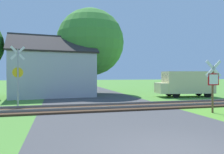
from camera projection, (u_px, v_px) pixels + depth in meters
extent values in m
plane|color=#4C8433|center=(179.00, 154.00, 5.30)|extent=(160.00, 160.00, 0.00)
cube|color=#424244|center=(146.00, 133.00, 7.24)|extent=(7.60, 80.00, 0.01)
cube|color=#422D1E|center=(108.00, 107.00, 12.58)|extent=(60.00, 2.60, 0.10)
cube|color=slate|center=(105.00, 104.00, 13.27)|extent=(60.00, 0.08, 0.12)
cube|color=slate|center=(111.00, 107.00, 11.88)|extent=(60.00, 0.08, 0.12)
cylinder|color=brown|center=(213.00, 89.00, 11.08)|extent=(0.10, 0.10, 2.40)
cube|color=red|center=(213.00, 79.00, 11.01)|extent=(0.60, 0.08, 0.60)
cube|color=white|center=(214.00, 79.00, 10.99)|extent=(0.49, 0.05, 0.49)
cube|color=white|center=(213.00, 69.00, 11.01)|extent=(0.88, 0.10, 0.88)
cube|color=white|center=(213.00, 69.00, 11.01)|extent=(0.88, 0.10, 0.88)
cylinder|color=#9E9EA5|center=(18.00, 77.00, 13.55)|extent=(0.09, 0.09, 3.55)
cube|color=white|center=(18.00, 53.00, 13.59)|extent=(0.86, 0.24, 0.88)
cube|color=white|center=(18.00, 53.00, 13.59)|extent=(0.86, 0.24, 0.88)
cylinder|color=yellow|center=(18.00, 72.00, 13.61)|extent=(0.63, 0.18, 0.64)
cube|color=#B7B7BC|center=(52.00, 75.00, 20.01)|extent=(7.57, 5.85, 3.92)
cube|color=#332D2D|center=(53.00, 43.00, 18.78)|extent=(7.69, 3.67, 1.81)
cube|color=#332D2D|center=(51.00, 47.00, 21.19)|extent=(7.69, 3.67, 1.81)
cube|color=brown|center=(73.00, 47.00, 20.66)|extent=(0.55, 0.55, 1.10)
cylinder|color=#513823|center=(91.00, 80.00, 22.42)|extent=(0.41, 0.41, 2.73)
sphere|color=#478E38|center=(90.00, 42.00, 22.38)|extent=(6.83, 6.83, 6.83)
cube|color=beige|center=(188.00, 82.00, 19.26)|extent=(4.41, 2.43, 1.90)
cube|color=beige|center=(161.00, 88.00, 18.97)|extent=(0.93, 1.88, 0.90)
cube|color=#19232D|center=(165.00, 78.00, 19.01)|extent=(0.25, 1.61, 0.85)
cube|color=navy|center=(183.00, 85.00, 20.22)|extent=(3.75, 0.50, 0.16)
cylinder|color=black|center=(169.00, 92.00, 19.88)|extent=(0.70, 0.27, 0.68)
cylinder|color=black|center=(176.00, 94.00, 18.33)|extent=(0.70, 0.27, 0.68)
cylinder|color=black|center=(199.00, 92.00, 20.22)|extent=(0.70, 0.27, 0.68)
cylinder|color=black|center=(208.00, 93.00, 18.67)|extent=(0.70, 0.27, 0.68)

